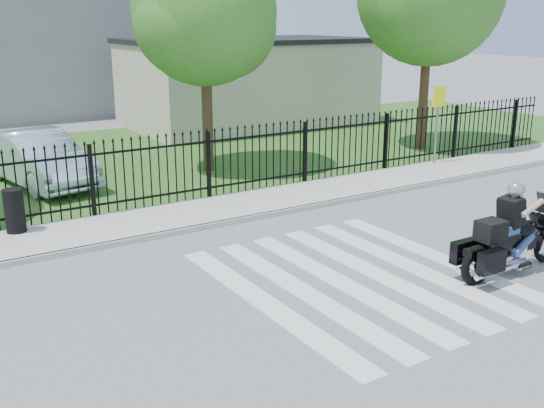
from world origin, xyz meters
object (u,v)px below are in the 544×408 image
motorcycle_rider (513,235)px  traffic_sign (438,109)px  litter_bin (14,211)px  parked_car (39,159)px

motorcycle_rider → traffic_sign: 8.81m
motorcycle_rider → litter_bin: 10.11m
parked_car → litter_bin: bearing=-120.2°
traffic_sign → litter_bin: size_ratio=2.55×
parked_car → traffic_sign: size_ratio=1.90×
litter_bin → parked_car: bearing=70.7°
parked_car → traffic_sign: traffic_sign is taller
parked_car → motorcycle_rider: bearing=-73.4°
traffic_sign → litter_bin: (-12.60, 0.01, -1.25)m
traffic_sign → litter_bin: 12.67m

